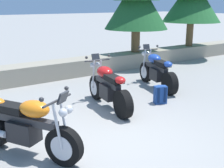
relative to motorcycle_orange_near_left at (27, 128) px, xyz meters
name	(u,v)px	position (x,y,z in m)	size (l,w,h in m)	color
ground_plane	(115,139)	(1.48, -0.32, -0.49)	(120.00, 120.00, 0.00)	gray
stone_wall	(26,74)	(1.48, 4.48, -0.21)	(36.00, 0.80, 0.55)	gray
motorcycle_orange_near_left	(27,128)	(0.00, 0.00, 0.00)	(1.20, 1.87, 1.18)	black
motorcycle_red_centre	(108,88)	(2.32, 1.15, 0.00)	(0.67, 2.06, 1.18)	black
motorcycle_blue_far_right	(157,71)	(4.43, 1.76, 0.00)	(0.84, 2.03, 1.18)	black
rider_backpack	(160,94)	(3.54, 0.67, -0.24)	(0.35, 0.33, 0.47)	navy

